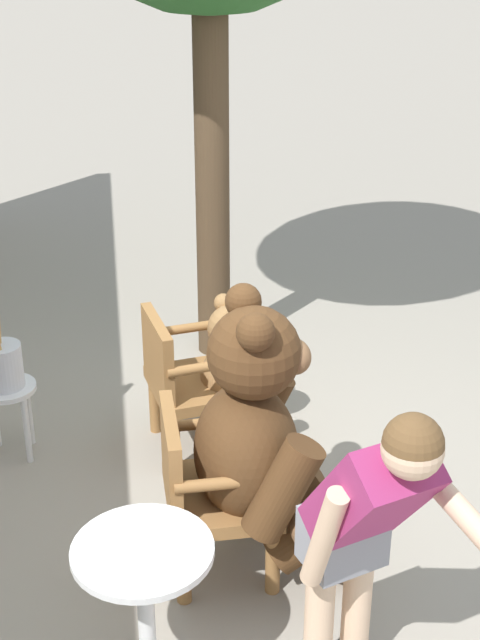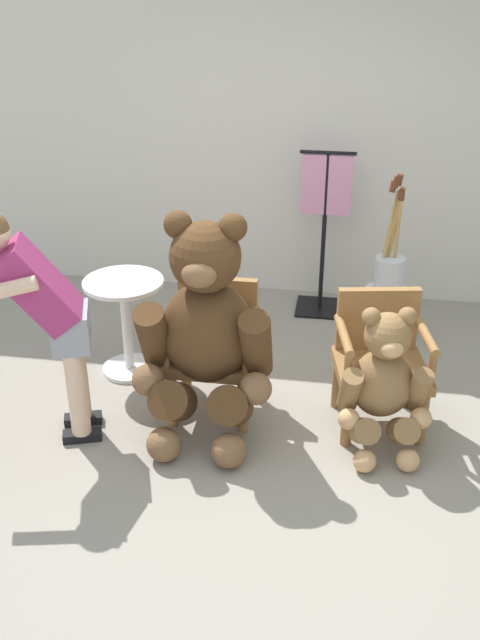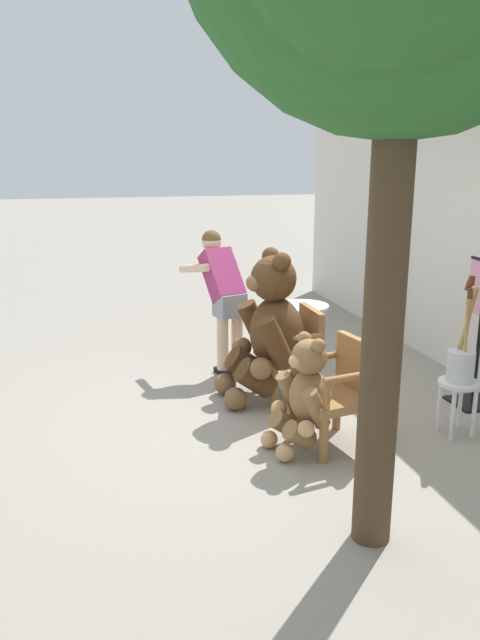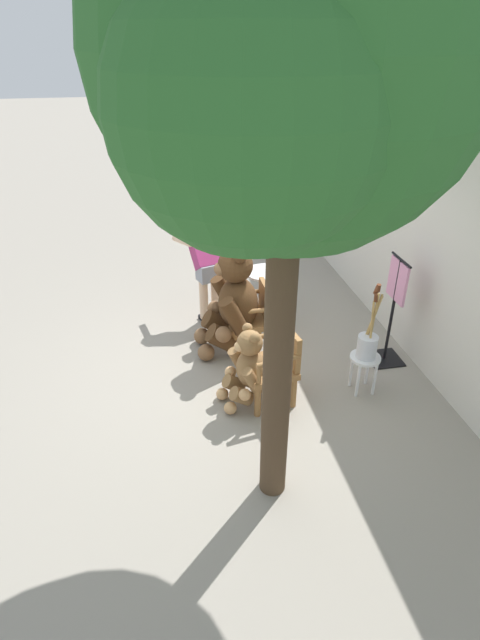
% 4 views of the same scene
% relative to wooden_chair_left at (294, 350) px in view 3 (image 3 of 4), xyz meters
% --- Properties ---
extents(ground_plane, '(60.00, 60.00, 0.00)m').
position_rel_wooden_chair_left_xyz_m(ground_plane, '(0.54, -0.42, -0.46)').
color(ground_plane, gray).
extents(wooden_chair_left, '(0.57, 0.53, 0.86)m').
position_rel_wooden_chair_left_xyz_m(wooden_chair_left, '(0.00, 0.00, 0.00)').
color(wooden_chair_left, olive).
rests_on(wooden_chair_left, ground).
extents(wooden_chair_right, '(0.64, 0.61, 0.86)m').
position_rel_wooden_chair_left_xyz_m(wooden_chair_right, '(1.06, -0.00, 0.00)').
color(wooden_chair_right, olive).
rests_on(wooden_chair_right, ground).
extents(teddy_bear_large, '(0.86, 0.80, 1.43)m').
position_rel_wooden_chair_left_xyz_m(teddy_bear_large, '(0.00, -0.26, 0.24)').
color(teddy_bear_large, '#4C3019').
rests_on(teddy_bear_large, ground).
extents(teddy_bear_small, '(0.58, 0.57, 0.93)m').
position_rel_wooden_chair_left_xyz_m(teddy_bear_small, '(1.08, -0.29, -0.01)').
color(teddy_bear_small, olive).
rests_on(teddy_bear_small, ground).
extents(person_visitor, '(0.76, 0.64, 1.49)m').
position_rel_wooden_chair_left_xyz_m(person_visitor, '(-0.91, -0.48, 0.43)').
color(person_visitor, black).
rests_on(person_visitor, ground).
extents(white_stool, '(0.34, 0.34, 0.46)m').
position_rel_wooden_chair_left_xyz_m(white_stool, '(1.14, 1.03, -0.11)').
color(white_stool, silver).
rests_on(white_stool, ground).
extents(brush_bucket, '(0.22, 0.22, 0.89)m').
position_rel_wooden_chair_left_xyz_m(brush_bucket, '(1.14, 1.04, 0.19)').
color(brush_bucket, silver).
rests_on(brush_bucket, white_stool).
extents(round_side_table, '(0.56, 0.56, 0.72)m').
position_rel_wooden_chair_left_xyz_m(round_side_table, '(-0.70, 0.33, -0.01)').
color(round_side_table, white).
rests_on(round_side_table, ground).
extents(clothing_display_stand, '(0.44, 0.40, 1.36)m').
position_rel_wooden_chair_left_xyz_m(clothing_display_stand, '(0.62, 1.56, 0.26)').
color(clothing_display_stand, black).
rests_on(clothing_display_stand, ground).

